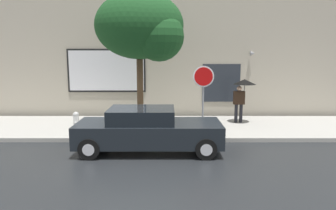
{
  "coord_description": "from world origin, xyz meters",
  "views": [
    {
      "loc": [
        0.95,
        -9.64,
        3.06
      ],
      "look_at": [
        0.9,
        1.8,
        1.2
      ],
      "focal_mm": 33.48,
      "sensor_mm": 36.0,
      "label": 1
    }
  ],
  "objects_px": {
    "pedestrian_with_umbrella": "(244,88)",
    "street_tree": "(145,28)",
    "parked_car": "(149,130)",
    "fire_hydrant": "(78,122)",
    "stop_sign": "(205,86)"
  },
  "relations": [
    {
      "from": "fire_hydrant",
      "to": "pedestrian_with_umbrella",
      "type": "bearing_deg",
      "value": 13.51
    },
    {
      "from": "fire_hydrant",
      "to": "pedestrian_with_umbrella",
      "type": "height_order",
      "value": "pedestrian_with_umbrella"
    },
    {
      "from": "parked_car",
      "to": "pedestrian_with_umbrella",
      "type": "bearing_deg",
      "value": 43.18
    },
    {
      "from": "pedestrian_with_umbrella",
      "to": "street_tree",
      "type": "height_order",
      "value": "street_tree"
    },
    {
      "from": "pedestrian_with_umbrella",
      "to": "stop_sign",
      "type": "xyz_separation_m",
      "value": [
        -1.9,
        -1.99,
        0.29
      ]
    },
    {
      "from": "stop_sign",
      "to": "fire_hydrant",
      "type": "bearing_deg",
      "value": 175.29
    },
    {
      "from": "street_tree",
      "to": "pedestrian_with_umbrella",
      "type": "bearing_deg",
      "value": 17.97
    },
    {
      "from": "parked_car",
      "to": "street_tree",
      "type": "distance_m",
      "value": 4.02
    },
    {
      "from": "parked_car",
      "to": "street_tree",
      "type": "xyz_separation_m",
      "value": [
        -0.28,
        2.25,
        3.32
      ]
    },
    {
      "from": "parked_car",
      "to": "stop_sign",
      "type": "height_order",
      "value": "stop_sign"
    },
    {
      "from": "parked_car",
      "to": "fire_hydrant",
      "type": "distance_m",
      "value": 3.47
    },
    {
      "from": "parked_car",
      "to": "street_tree",
      "type": "height_order",
      "value": "street_tree"
    },
    {
      "from": "pedestrian_with_umbrella",
      "to": "fire_hydrant",
      "type": "bearing_deg",
      "value": -166.49
    },
    {
      "from": "stop_sign",
      "to": "parked_car",
      "type": "bearing_deg",
      "value": -140.33
    },
    {
      "from": "fire_hydrant",
      "to": "stop_sign",
      "type": "height_order",
      "value": "stop_sign"
    }
  ]
}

